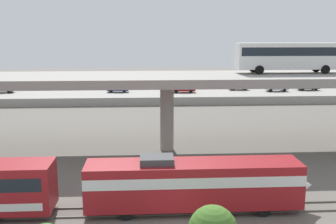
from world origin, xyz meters
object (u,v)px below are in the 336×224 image
object	(u,v)px
parked_car_2	(308,86)
parked_car_5	(276,87)
parked_car_3	(239,86)
train_locomotive	(204,182)
parked_car_1	(3,89)
parked_car_4	(118,88)
transit_bus_on_overpass	(290,55)
parked_car_0	(183,89)

from	to	relation	value
parked_car_2	parked_car_5	xyz separation A→B (m)	(-6.94, -1.28, 0.00)
parked_car_2	parked_car_3	xyz separation A→B (m)	(-13.96, 1.27, -0.00)
parked_car_5	parked_car_3	bearing A→B (deg)	160.04
train_locomotive	parked_car_3	xyz separation A→B (m)	(15.09, 53.42, 0.08)
parked_car_1	parked_car_4	xyz separation A→B (m)	(22.34, -0.52, -0.00)
parked_car_1	parked_car_2	bearing A→B (deg)	0.00
transit_bus_on_overpass	parked_car_5	world-z (taller)	transit_bus_on_overpass
parked_car_2	parked_car_3	bearing A→B (deg)	174.82
parked_car_4	transit_bus_on_overpass	bearing A→B (deg)	122.07
transit_bus_on_overpass	parked_car_2	distance (m)	39.68
parked_car_1	parked_car_5	bearing A→B (deg)	-1.36
transit_bus_on_overpass	parked_car_0	bearing A→B (deg)	104.74
parked_car_3	parked_car_2	bearing A→B (deg)	174.82
parked_car_2	parked_car_4	bearing A→B (deg)	-179.21
train_locomotive	parked_car_1	bearing A→B (deg)	121.35
train_locomotive	parked_car_4	bearing A→B (deg)	100.36
parked_car_3	parked_car_5	size ratio (longest dim) A/B	0.91
parked_car_2	transit_bus_on_overpass	bearing A→B (deg)	-115.84
parked_car_1	parked_car_5	distance (m)	53.90
train_locomotive	transit_bus_on_overpass	xyz separation A→B (m)	(12.13, 17.21, 8.27)
parked_car_3	parked_car_1	bearing A→B (deg)	1.55
transit_bus_on_overpass	parked_car_2	world-z (taller)	transit_bus_on_overpass
transit_bus_on_overpass	parked_car_3	world-z (taller)	transit_bus_on_overpass
parked_car_4	parked_car_3	bearing A→B (deg)	-175.82
train_locomotive	parked_car_3	size ratio (longest dim) A/B	4.12
parked_car_0	parked_car_1	distance (m)	35.23
transit_bus_on_overpass	parked_car_3	xyz separation A→B (m)	(2.97, 36.21, -8.19)
parked_car_3	parked_car_4	world-z (taller)	same
train_locomotive	parked_car_0	distance (m)	50.46
train_locomotive	parked_car_1	size ratio (longest dim) A/B	4.07
transit_bus_on_overpass	parked_car_4	xyz separation A→B (m)	(-21.56, 34.42, -8.19)
parked_car_1	parked_car_4	distance (m)	22.34
train_locomotive	parked_car_3	bearing A→B (deg)	74.22
transit_bus_on_overpass	parked_car_4	bearing A→B (deg)	122.07
transit_bus_on_overpass	parked_car_3	size ratio (longest dim) A/B	2.97
parked_car_1	parked_car_2	xyz separation A→B (m)	(60.83, 0.01, 0.00)
parked_car_3	train_locomotive	bearing A→B (deg)	74.22
parked_car_0	parked_car_2	xyz separation A→B (m)	(25.64, 1.82, -0.00)
parked_car_1	parked_car_2	world-z (taller)	same
parked_car_4	parked_car_2	bearing A→B (deg)	-179.21
parked_car_0	parked_car_3	bearing A→B (deg)	-165.23
transit_bus_on_overpass	parked_car_2	size ratio (longest dim) A/B	2.70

